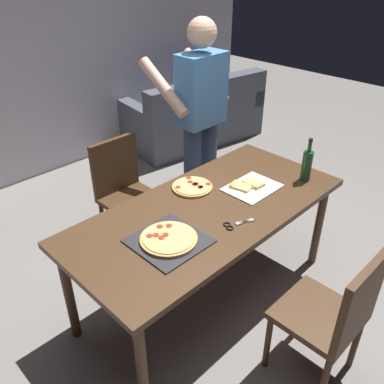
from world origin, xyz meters
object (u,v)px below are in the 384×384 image
(dining_table, at_px, (208,217))
(pepperoni_pizza_on_tray, at_px, (169,239))
(chair_far_side, at_px, (124,188))
(wine_bottle, at_px, (307,165))
(kitchen_scissors, at_px, (234,224))
(couch, at_px, (195,118))
(person_serving_pizza, at_px, (200,117))
(second_pizza_plain, at_px, (192,187))
(chair_near_camera, at_px, (335,313))

(dining_table, relative_size, pepperoni_pizza_on_tray, 4.90)
(dining_table, height_order, chair_far_side, chair_far_side)
(dining_table, distance_m, chair_far_side, 0.93)
(chair_far_side, height_order, wine_bottle, wine_bottle)
(dining_table, distance_m, kitchen_scissors, 0.25)
(dining_table, height_order, couch, couch)
(wine_bottle, bearing_deg, person_serving_pizza, 96.66)
(chair_far_side, relative_size, wine_bottle, 2.85)
(chair_far_side, distance_m, kitchen_scissors, 1.18)
(dining_table, height_order, kitchen_scissors, kitchen_scissors)
(wine_bottle, distance_m, second_pizza_plain, 0.81)
(chair_near_camera, xyz_separation_m, kitchen_scissors, (-0.03, 0.68, 0.24))
(dining_table, bearing_deg, pepperoni_pizza_on_tray, -168.98)
(chair_near_camera, distance_m, wine_bottle, 1.07)
(chair_near_camera, height_order, wine_bottle, wine_bottle)
(person_serving_pizza, height_order, second_pizza_plain, person_serving_pizza)
(wine_bottle, bearing_deg, couch, 62.64)
(chair_near_camera, height_order, second_pizza_plain, chair_near_camera)
(chair_far_side, distance_m, wine_bottle, 1.42)
(couch, xyz_separation_m, kitchen_scissors, (-1.92, -2.23, 0.45))
(chair_near_camera, xyz_separation_m, couch, (1.89, 2.91, -0.21))
(pepperoni_pizza_on_tray, bearing_deg, chair_near_camera, -63.72)
(dining_table, height_order, pepperoni_pizza_on_tray, pepperoni_pizza_on_tray)
(wine_bottle, height_order, kitchen_scissors, wine_bottle)
(wine_bottle, bearing_deg, kitchen_scissors, -179.81)
(chair_far_side, xyz_separation_m, kitchen_scissors, (-0.03, -1.16, 0.24))
(second_pizza_plain, bearing_deg, kitchen_scissors, -104.90)
(couch, height_order, kitchen_scissors, couch)
(pepperoni_pizza_on_tray, height_order, second_pizza_plain, pepperoni_pizza_on_tray)
(pepperoni_pizza_on_tray, bearing_deg, dining_table, 11.02)
(couch, height_order, pepperoni_pizza_on_tray, couch)
(person_serving_pizza, xyz_separation_m, kitchen_scissors, (-0.67, -0.94, -0.24))
(chair_near_camera, bearing_deg, second_pizza_plain, 85.35)
(kitchen_scissors, bearing_deg, second_pizza_plain, 75.10)
(kitchen_scissors, bearing_deg, chair_near_camera, -87.19)
(chair_near_camera, height_order, couch, chair_near_camera)
(kitchen_scissors, bearing_deg, dining_table, 82.03)
(second_pizza_plain, bearing_deg, couch, 44.17)
(chair_near_camera, xyz_separation_m, wine_bottle, (0.74, 0.68, 0.36))
(couch, height_order, wine_bottle, wine_bottle)
(chair_far_side, xyz_separation_m, wine_bottle, (0.74, -1.15, 0.36))
(dining_table, height_order, second_pizza_plain, second_pizza_plain)
(chair_far_side, distance_m, couch, 2.18)
(dining_table, bearing_deg, second_pizza_plain, 68.69)
(second_pizza_plain, bearing_deg, pepperoni_pizza_on_tray, -147.58)
(kitchen_scissors, bearing_deg, couch, 49.15)
(couch, bearing_deg, chair_near_camera, -123.06)
(pepperoni_pizza_on_tray, xyz_separation_m, wine_bottle, (1.15, -0.16, 0.10))
(dining_table, relative_size, chair_far_side, 2.09)
(chair_far_side, xyz_separation_m, second_pizza_plain, (0.09, -0.68, 0.25))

